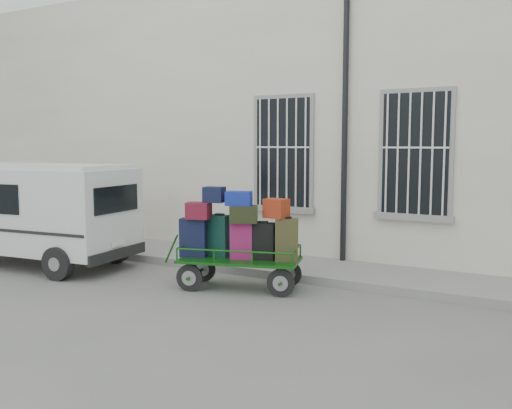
{
  "coord_description": "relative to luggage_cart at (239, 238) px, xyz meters",
  "views": [
    {
      "loc": [
        4.95,
        -7.49,
        2.42
      ],
      "look_at": [
        0.09,
        1.0,
        1.38
      ],
      "focal_mm": 40.0,
      "sensor_mm": 36.0,
      "label": 1
    }
  ],
  "objects": [
    {
      "name": "ground",
      "position": [
        -0.03,
        -0.51,
        -0.86
      ],
      "size": [
        80.0,
        80.0,
        0.0
      ],
      "primitive_type": "plane",
      "color": "slate",
      "rests_on": "ground"
    },
    {
      "name": "building",
      "position": [
        -0.03,
        4.99,
        2.14
      ],
      "size": [
        24.0,
        5.15,
        6.0
      ],
      "color": "beige",
      "rests_on": "ground"
    },
    {
      "name": "sidewalk",
      "position": [
        -0.03,
        1.69,
        -0.79
      ],
      "size": [
        24.0,
        1.7,
        0.15
      ],
      "primitive_type": "cube",
      "color": "gray",
      "rests_on": "ground"
    },
    {
      "name": "luggage_cart",
      "position": [
        0.0,
        0.0,
        0.0
      ],
      "size": [
        2.38,
        1.42,
        1.71
      ],
      "rotation": [
        0.0,
        0.0,
        0.28
      ],
      "color": "black",
      "rests_on": "ground"
    },
    {
      "name": "van",
      "position": [
        -4.5,
        -0.4,
        0.3
      ],
      "size": [
        4.19,
        2.17,
        2.03
      ],
      "rotation": [
        0.0,
        0.0,
        0.11
      ],
      "color": "silver",
      "rests_on": "ground"
    }
  ]
}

